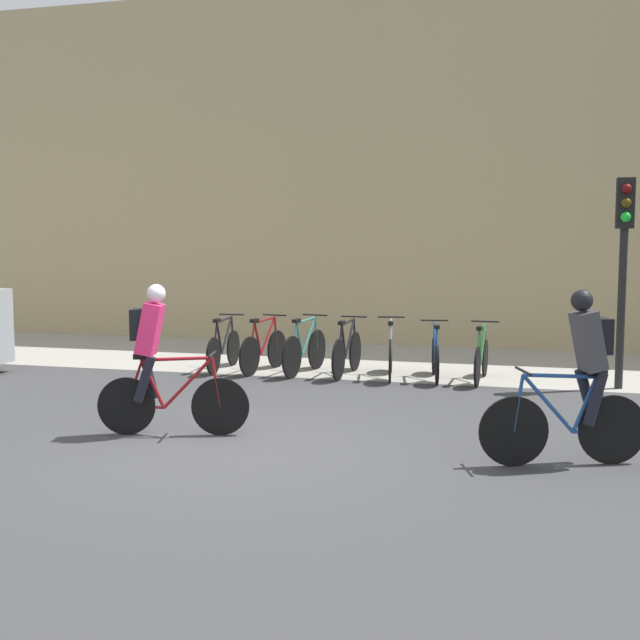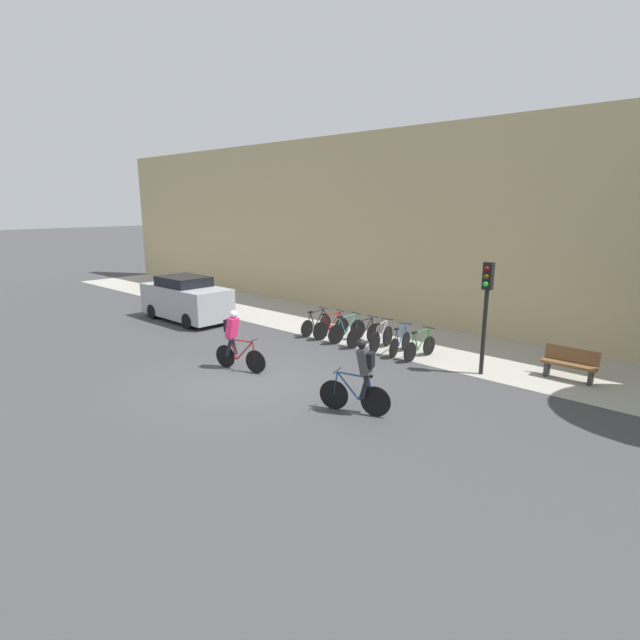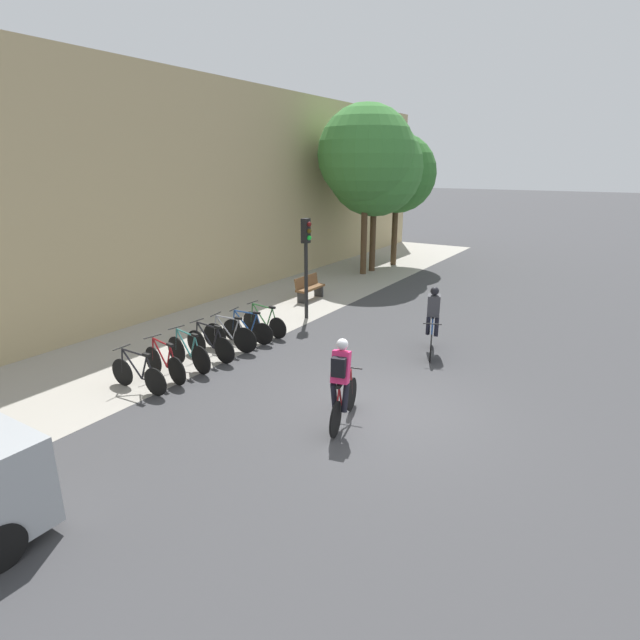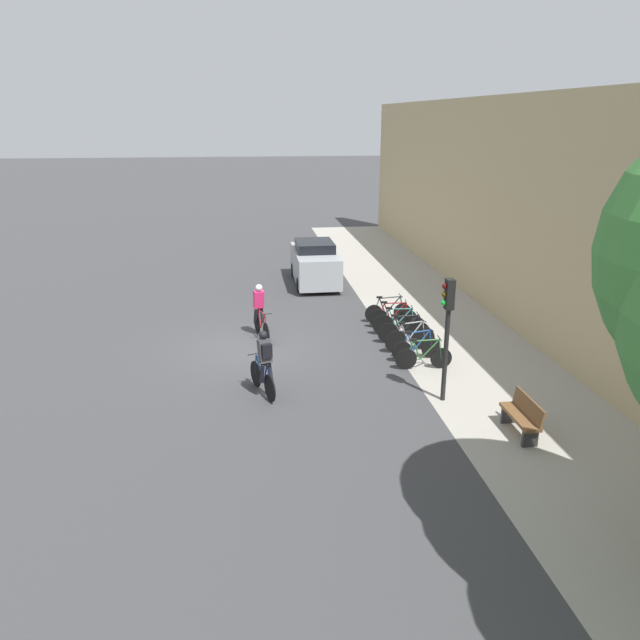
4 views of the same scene
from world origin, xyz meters
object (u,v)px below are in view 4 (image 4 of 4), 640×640
at_px(parked_bike_4, 410,338).
at_px(cyclist_pink, 260,309).
at_px(parked_bike_3, 404,331).
at_px(bench, 522,416).
at_px(parked_bike_1, 393,317).
at_px(parked_bike_5, 417,347).
at_px(cyclist_grey, 264,362).
at_px(parked_bike_2, 398,323).
at_px(parked_car, 315,263).
at_px(traffic_light_pole, 448,317).
at_px(parked_bike_0, 388,311).
at_px(parked_bike_6, 424,356).

bearing_deg(parked_bike_4, cyclist_pink, -113.32).
xyz_separation_m(parked_bike_3, bench, (6.33, 1.11, 0.06)).
bearing_deg(parked_bike_1, parked_bike_5, -0.00).
relative_size(cyclist_grey, parked_bike_2, 1.05).
bearing_deg(parked_car, parked_bike_5, 11.73).
bearing_deg(parked_bike_1, parked_car, -163.07).
bearing_deg(traffic_light_pole, parked_bike_4, 178.33).
xyz_separation_m(parked_bike_0, parked_bike_6, (4.46, 0.00, -0.00)).
distance_m(cyclist_grey, parked_bike_3, 5.83).
height_order(cyclist_pink, parked_bike_3, cyclist_pink).
bearing_deg(bench, parked_bike_4, -168.72).
bearing_deg(parked_bike_6, parked_car, -169.12).
xyz_separation_m(traffic_light_pole, parked_car, (-12.19, -1.84, -1.35)).
distance_m(parked_bike_5, bench, 4.97).
xyz_separation_m(parked_bike_0, parked_bike_3, (2.23, 0.00, 0.01)).
bearing_deg(traffic_light_pole, parked_bike_5, 177.92).
bearing_deg(parked_bike_2, cyclist_grey, -47.61).
bearing_deg(parked_car, parked_bike_2, 15.26).
relative_size(parked_bike_3, bench, 1.20).
relative_size(parked_bike_2, parked_bike_4, 1.04).
height_order(parked_bike_3, parked_bike_5, parked_bike_3).
bearing_deg(parked_bike_4, bench, 11.28).
xyz_separation_m(cyclist_grey, parked_bike_5, (-2.00, 4.64, -0.56)).
bearing_deg(cyclist_grey, parked_bike_4, 120.63).
distance_m(parked_bike_0, parked_bike_1, 0.74).
distance_m(cyclist_pink, traffic_light_pole, 7.26).
bearing_deg(parked_bike_1, parked_bike_3, -0.01).
height_order(cyclist_pink, parked_bike_4, cyclist_pink).
xyz_separation_m(parked_bike_5, traffic_light_pole, (2.83, -0.10, 1.86)).
xyz_separation_m(cyclist_grey, parked_bike_3, (-3.49, 4.64, -0.54)).
bearing_deg(bench, cyclist_pink, -142.99).
relative_size(parked_bike_0, parked_bike_5, 1.07).
bearing_deg(parked_bike_3, parked_bike_6, -0.02).
bearing_deg(traffic_light_pole, cyclist_grey, -100.39).
bearing_deg(cyclist_grey, traffic_light_pole, 79.61).
bearing_deg(parked_bike_6, parked_bike_0, -180.00).
xyz_separation_m(cyclist_pink, parked_bike_2, (0.49, 4.59, -0.53)).
bearing_deg(parked_bike_5, traffic_light_pole, -2.08).
height_order(parked_bike_4, parked_bike_6, parked_bike_4).
relative_size(parked_bike_0, parked_bike_4, 1.02).
bearing_deg(parked_bike_2, parked_bike_0, -179.95).
distance_m(cyclist_pink, bench, 9.48).
height_order(cyclist_grey, parked_bike_6, cyclist_grey).
bearing_deg(parked_car, parked_bike_6, 10.88).
xyz_separation_m(cyclist_grey, parked_bike_4, (-2.75, 4.64, -0.53)).
height_order(parked_bike_0, parked_bike_5, parked_bike_0).
height_order(parked_bike_4, parked_bike_5, parked_bike_4).
distance_m(parked_bike_1, traffic_light_pole, 6.10).
xyz_separation_m(parked_bike_2, traffic_light_pole, (5.07, -0.10, 1.83)).
bearing_deg(cyclist_grey, parked_bike_5, 113.35).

